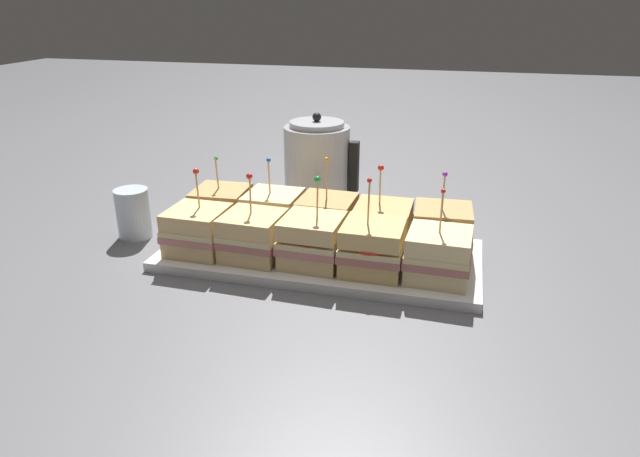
# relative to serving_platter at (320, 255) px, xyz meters

# --- Properties ---
(ground_plane) EXTENTS (6.00, 6.00, 0.00)m
(ground_plane) POSITION_rel_serving_platter_xyz_m (0.00, 0.00, -0.01)
(ground_plane) COLOR slate
(serving_platter) EXTENTS (0.60, 0.27, 0.02)m
(serving_platter) POSITION_rel_serving_platter_xyz_m (0.00, 0.00, 0.00)
(serving_platter) COLOR white
(serving_platter) RESTS_ON ground_plane
(sandwich_front_far_left) EXTENTS (0.11, 0.11, 0.16)m
(sandwich_front_far_left) POSITION_rel_serving_platter_xyz_m (-0.22, -0.06, 0.05)
(sandwich_front_far_left) COLOR #DBB77A
(sandwich_front_far_left) RESTS_ON serving_platter
(sandwich_front_left) EXTENTS (0.11, 0.11, 0.16)m
(sandwich_front_left) POSITION_rel_serving_platter_xyz_m (-0.11, -0.06, 0.05)
(sandwich_front_left) COLOR #DBB77A
(sandwich_front_left) RESTS_ON serving_platter
(sandwich_front_center) EXTENTS (0.11, 0.11, 0.17)m
(sandwich_front_center) POSITION_rel_serving_platter_xyz_m (-0.00, -0.05, 0.05)
(sandwich_front_center) COLOR #DBB77A
(sandwich_front_center) RESTS_ON serving_platter
(sandwich_front_right) EXTENTS (0.11, 0.11, 0.17)m
(sandwich_front_right) POSITION_rel_serving_platter_xyz_m (0.11, -0.06, 0.05)
(sandwich_front_right) COLOR tan
(sandwich_front_right) RESTS_ON serving_platter
(sandwich_front_far_right) EXTENTS (0.11, 0.11, 0.16)m
(sandwich_front_far_right) POSITION_rel_serving_platter_xyz_m (0.22, -0.05, 0.05)
(sandwich_front_far_right) COLOR beige
(sandwich_front_far_right) RESTS_ON serving_platter
(sandwich_back_far_left) EXTENTS (0.11, 0.12, 0.16)m
(sandwich_back_far_left) POSITION_rel_serving_platter_xyz_m (-0.22, 0.05, 0.05)
(sandwich_back_far_left) COLOR tan
(sandwich_back_far_left) RESTS_ON serving_platter
(sandwich_back_left) EXTENTS (0.11, 0.11, 0.16)m
(sandwich_back_left) POSITION_rel_serving_platter_xyz_m (-0.11, 0.06, 0.05)
(sandwich_back_left) COLOR beige
(sandwich_back_left) RESTS_ON serving_platter
(sandwich_back_center) EXTENTS (0.11, 0.12, 0.17)m
(sandwich_back_center) POSITION_rel_serving_platter_xyz_m (0.00, 0.05, 0.05)
(sandwich_back_center) COLOR tan
(sandwich_back_center) RESTS_ON serving_platter
(sandwich_back_right) EXTENTS (0.11, 0.11, 0.16)m
(sandwich_back_right) POSITION_rel_serving_platter_xyz_m (0.11, 0.06, 0.05)
(sandwich_back_right) COLOR tan
(sandwich_back_right) RESTS_ON serving_platter
(sandwich_back_far_right) EXTENTS (0.12, 0.12, 0.16)m
(sandwich_back_far_right) POSITION_rel_serving_platter_xyz_m (0.22, 0.06, 0.05)
(sandwich_back_far_right) COLOR tan
(sandwich_back_far_right) RESTS_ON serving_platter
(kettle_steel) EXTENTS (0.17, 0.15, 0.23)m
(kettle_steel) POSITION_rel_serving_platter_xyz_m (-0.08, 0.27, 0.09)
(kettle_steel) COLOR #B7BABF
(kettle_steel) RESTS_ON ground_plane
(drinking_glass) EXTENTS (0.07, 0.07, 0.10)m
(drinking_glass) POSITION_rel_serving_platter_xyz_m (-0.40, 0.01, 0.04)
(drinking_glass) COLOR silver
(drinking_glass) RESTS_ON ground_plane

